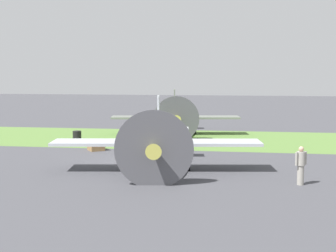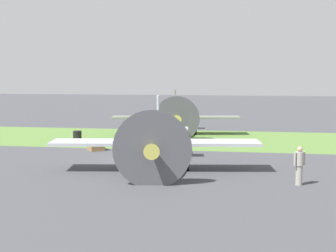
{
  "view_description": "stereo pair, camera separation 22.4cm",
  "coord_description": "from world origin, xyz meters",
  "px_view_note": "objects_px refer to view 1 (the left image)",
  "views": [
    {
      "loc": [
        -5.72,
        26.88,
        4.97
      ],
      "look_at": [
        -0.7,
        -4.9,
        1.43
      ],
      "focal_mm": 52.06,
      "sensor_mm": 36.0,
      "label": 1
    },
    {
      "loc": [
        -5.94,
        26.84,
        4.97
      ],
      "look_at": [
        -0.7,
        -4.9,
        1.43
      ],
      "focal_mm": 52.06,
      "sensor_mm": 36.0,
      "label": 2
    }
  ],
  "objects_px": {
    "airplane_lead": "(157,139)",
    "supply_crate": "(96,146)",
    "ground_crew_chief": "(301,165)",
    "fuel_drum": "(77,137)",
    "airplane_wingman": "(175,115)"
  },
  "relations": [
    {
      "from": "airplane_wingman",
      "to": "ground_crew_chief",
      "type": "relative_size",
      "value": 6.01
    },
    {
      "from": "airplane_wingman",
      "to": "airplane_lead",
      "type": "bearing_deg",
      "value": 84.94
    },
    {
      "from": "ground_crew_chief",
      "to": "supply_crate",
      "type": "height_order",
      "value": "ground_crew_chief"
    },
    {
      "from": "supply_crate",
      "to": "fuel_drum",
      "type": "bearing_deg",
      "value": -50.38
    },
    {
      "from": "airplane_lead",
      "to": "supply_crate",
      "type": "relative_size",
      "value": 11.92
    },
    {
      "from": "airplane_wingman",
      "to": "ground_crew_chief",
      "type": "distance_m",
      "value": 18.8
    },
    {
      "from": "ground_crew_chief",
      "to": "fuel_drum",
      "type": "height_order",
      "value": "ground_crew_chief"
    },
    {
      "from": "airplane_wingman",
      "to": "fuel_drum",
      "type": "distance_m",
      "value": 8.9
    },
    {
      "from": "airplane_wingman",
      "to": "ground_crew_chief",
      "type": "bearing_deg",
      "value": 105.98
    },
    {
      "from": "airplane_lead",
      "to": "airplane_wingman",
      "type": "relative_size",
      "value": 1.03
    },
    {
      "from": "ground_crew_chief",
      "to": "airplane_lead",
      "type": "bearing_deg",
      "value": -55.55
    },
    {
      "from": "airplane_wingman",
      "to": "fuel_drum",
      "type": "relative_size",
      "value": 11.55
    },
    {
      "from": "ground_crew_chief",
      "to": "supply_crate",
      "type": "xyz_separation_m",
      "value": [
        11.87,
        -7.85,
        -0.59
      ]
    },
    {
      "from": "fuel_drum",
      "to": "airplane_lead",
      "type": "bearing_deg",
      "value": 131.54
    },
    {
      "from": "airplane_lead",
      "to": "supply_crate",
      "type": "xyz_separation_m",
      "value": [
        4.92,
        -5.38,
        -1.27
      ]
    }
  ]
}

